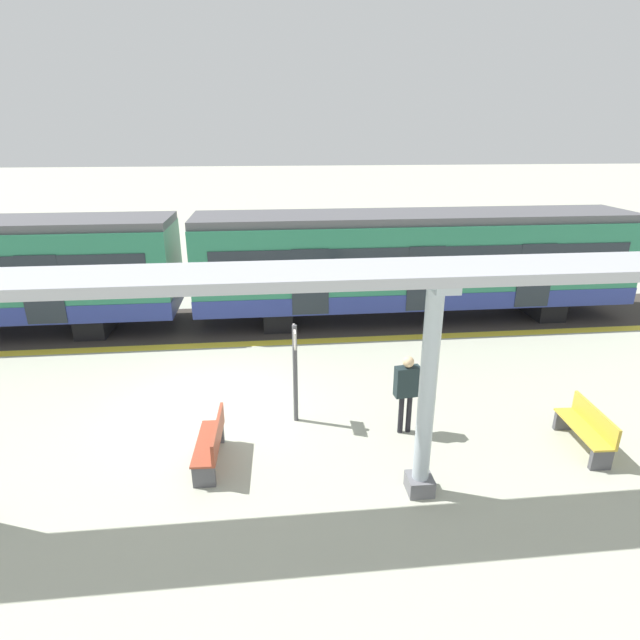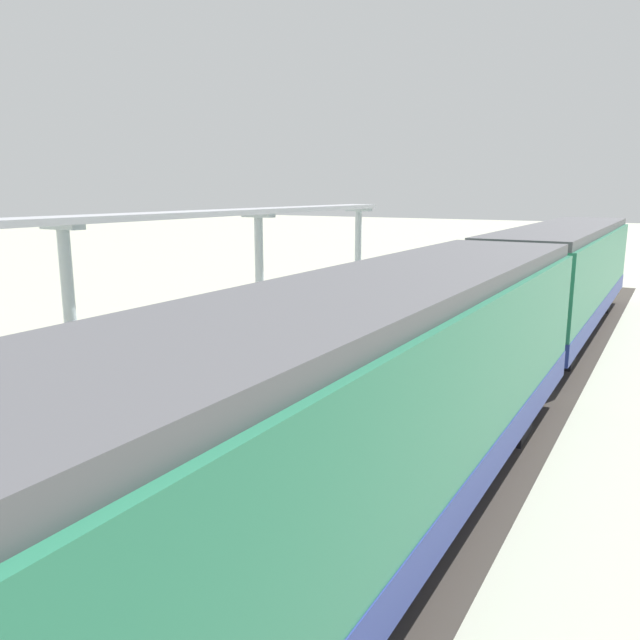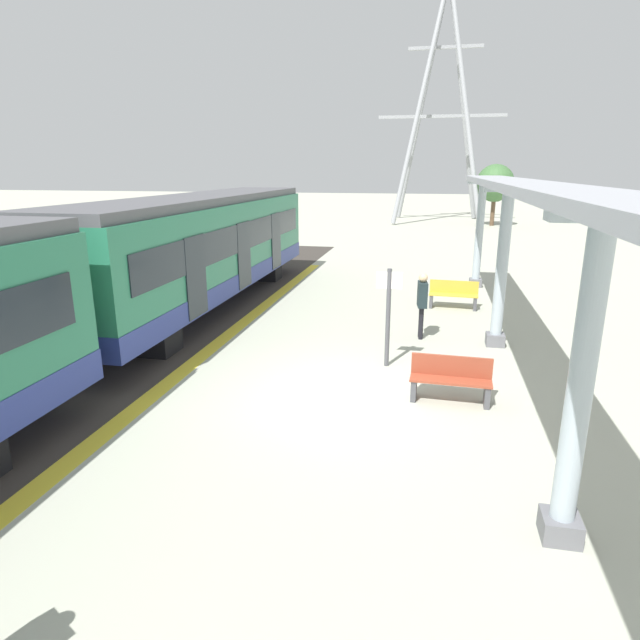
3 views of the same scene
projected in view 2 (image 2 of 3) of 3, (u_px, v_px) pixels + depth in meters
name	position (u px, v px, depth m)	size (l,w,h in m)	color
ground_plane	(283.00, 371.00, 16.04)	(176.00, 176.00, 0.00)	#ADAF9C
tactile_edge_strip	(412.00, 393.00, 14.30)	(0.39, 28.18, 0.01)	yellow
trackbed	(489.00, 406.00, 13.42)	(3.20, 40.18, 0.01)	#38332D
train_near_carriage	(563.00, 276.00, 20.28)	(2.65, 13.98, 3.48)	#277555
train_far_carriage	(371.00, 408.00, 7.95)	(2.65, 13.98, 3.48)	#277555
canopy_pillar_nearest	(358.00, 253.00, 26.41)	(1.10, 0.44, 3.86)	slate
canopy_pillar_second	(259.00, 272.00, 20.31)	(1.10, 0.44, 3.86)	slate
canopy_pillar_third	(69.00, 308.00, 14.06)	(1.10, 0.44, 3.86)	slate
canopy_beam	(180.00, 215.00, 16.84)	(1.20, 22.45, 0.16)	#A8AAB2
bench_near_end	(215.00, 346.00, 16.85)	(1.51, 0.49, 0.86)	#97402A
trash_bin	(390.00, 285.00, 27.34)	(0.48, 0.48, 0.98)	#2E2229
platform_info_sign	(214.00, 331.00, 14.63)	(0.56, 0.10, 2.20)	#4C4C51
passenger_waiting_near_edge	(450.00, 299.00, 20.66)	(0.52, 0.42, 1.66)	maroon
passenger_by_the_benches	(122.00, 359.00, 13.15)	(0.28, 0.52, 1.72)	black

